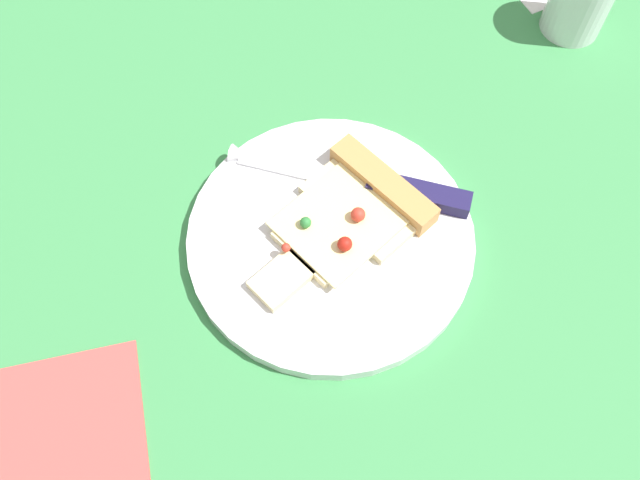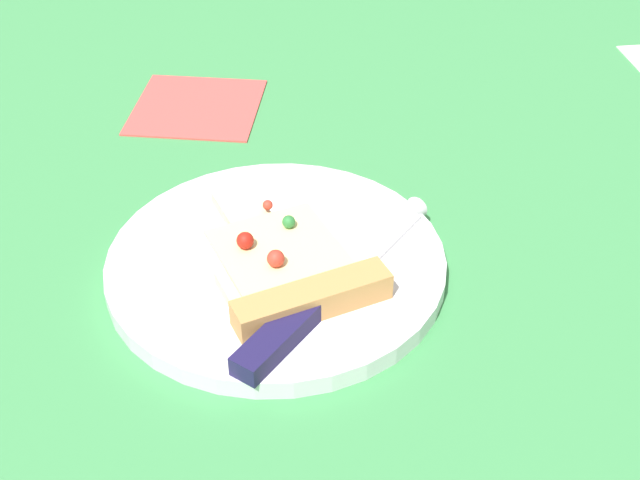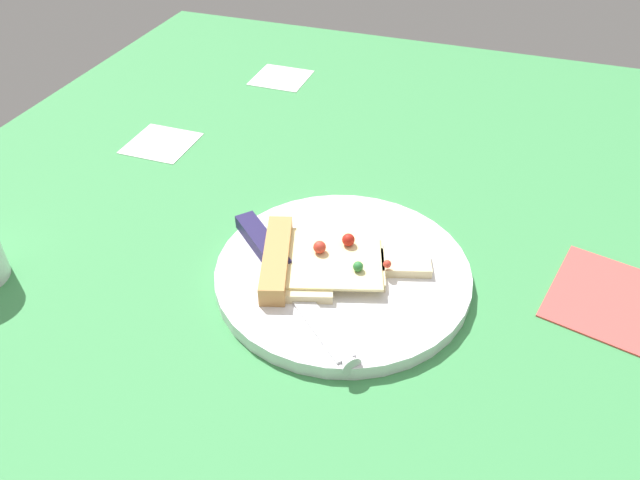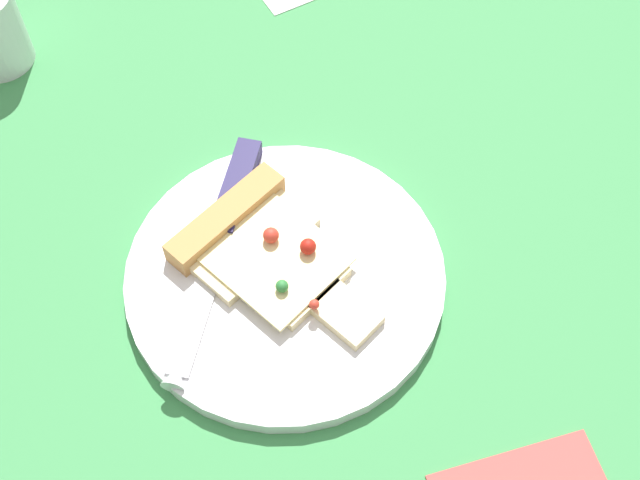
# 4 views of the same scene
# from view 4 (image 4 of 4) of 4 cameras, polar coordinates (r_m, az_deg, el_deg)

# --- Properties ---
(ground_plane) EXTENTS (1.35, 1.35, 0.03)m
(ground_plane) POSITION_cam_4_polar(r_m,az_deg,el_deg) (0.71, 2.73, -7.90)
(ground_plane) COLOR #3D8C4C
(ground_plane) RESTS_ON ground
(plate) EXTENTS (0.27, 0.27, 0.02)m
(plate) POSITION_cam_4_polar(r_m,az_deg,el_deg) (0.72, -2.36, -2.50)
(plate) COLOR silver
(plate) RESTS_ON ground_plane
(pizza_slice) EXTENTS (0.19, 0.14, 0.03)m
(pizza_slice) POSITION_cam_4_polar(r_m,az_deg,el_deg) (0.72, -3.87, -0.63)
(pizza_slice) COLOR beige
(pizza_slice) RESTS_ON plate
(knife) EXTENTS (0.19, 0.18, 0.02)m
(knife) POSITION_cam_4_polar(r_m,az_deg,el_deg) (0.73, -6.59, 0.56)
(knife) COLOR silver
(knife) RESTS_ON plate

